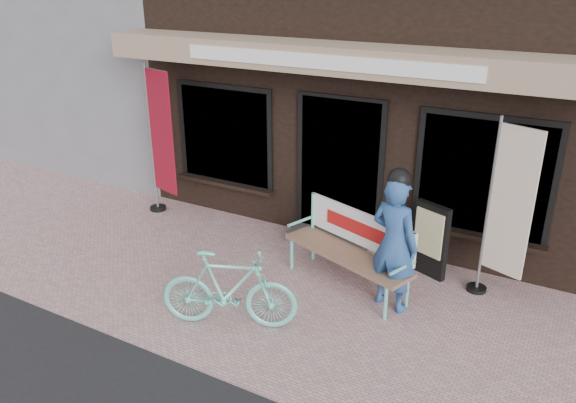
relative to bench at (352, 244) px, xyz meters
The scene contains 8 objects.
ground 1.26m from the bench, 129.33° to the right, with size 70.00×70.00×0.00m, color #C39595.
storefront 4.81m from the bench, 99.75° to the left, with size 7.00×6.77×6.00m.
bench is the anchor object (origin of this frame).
person 0.72m from the bench, 21.28° to the right, with size 0.69×0.54×1.77m.
bicycle 1.75m from the bench, 119.09° to the right, with size 0.44×1.57×0.94m, color #6ACFBC.
nobori_red 3.72m from the bench, behind, with size 0.74×0.33×2.49m.
nobori_cream 1.87m from the bench, 17.98° to the left, with size 0.67×0.36×2.28m.
menu_stand 1.08m from the bench, 42.24° to the left, with size 0.51×0.28×1.02m.
Camera 1 is at (3.09, -5.11, 3.80)m, focal length 35.00 mm.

